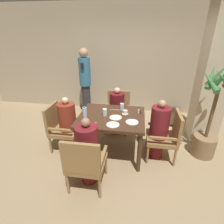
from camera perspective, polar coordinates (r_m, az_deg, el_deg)
ground_plane at (r=3.48m, az=-0.13°, el=-12.72°), size 16.00×16.00×0.00m
wall_back at (r=4.88m, az=3.86°, el=16.39°), size 8.00×0.06×2.80m
pillar_stone at (r=3.89m, az=30.32°, el=10.12°), size 0.51×0.51×2.70m
dining_table at (r=3.11m, az=-0.14°, el=-2.92°), size 1.15×0.99×0.77m
chair_left_side at (r=3.48m, az=-16.30°, el=-4.44°), size 0.52×0.52×0.90m
diner_in_left_chair at (r=3.39m, az=-14.23°, el=-3.63°), size 0.32×0.32×1.07m
chair_far_side at (r=4.00m, az=1.88°, el=0.61°), size 0.52×0.52×0.90m
diner_in_far_chair at (r=3.84m, az=1.62°, el=0.59°), size 0.32×0.32×1.06m
chair_right_side at (r=3.22m, az=17.41°, el=-7.07°), size 0.52×0.52×0.90m
diner_in_right_chair at (r=3.16m, az=15.04°, el=-5.51°), size 0.32×0.32×1.11m
chair_near_corner at (r=2.54m, az=-8.78°, el=-15.82°), size 0.52×0.52×0.90m
diner_in_near_chair at (r=2.60m, az=-7.95°, el=-12.50°), size 0.32×0.32×1.09m
standing_host at (r=4.69m, az=-8.71°, el=10.10°), size 0.30×0.33×1.75m
potted_palm at (r=3.51m, az=28.99°, el=-4.13°), size 0.57×0.53×1.70m
plate_main_left at (r=2.86m, az=6.56°, el=-3.31°), size 0.21×0.21×0.01m
plate_main_right at (r=2.99m, az=1.18°, el=-1.84°), size 0.21×0.21×0.01m
plate_dessert_center at (r=2.77m, az=0.28°, el=-4.18°), size 0.21×0.21×0.01m
teacup_with_saucer at (r=3.13m, az=4.34°, el=-0.08°), size 0.11×0.11×0.07m
water_bottle at (r=2.96m, az=-8.89°, el=-0.31°), size 0.07×0.07×0.22m
glass_tall_near at (r=3.05m, az=-2.40°, el=-0.09°), size 0.08×0.08×0.13m
glass_tall_mid at (r=3.27m, az=3.28°, el=1.72°), size 0.08×0.08×0.13m
salt_shaker at (r=3.17m, az=8.63°, el=0.10°), size 0.03×0.03×0.08m
pepper_shaker at (r=3.17m, az=9.34°, el=0.02°), size 0.03×0.03×0.07m
fork_beside_plate at (r=2.87m, az=-6.39°, el=-3.30°), size 0.18×0.08×0.00m
knife_beside_plate at (r=3.29m, az=1.18°, el=0.74°), size 0.20×0.02×0.00m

